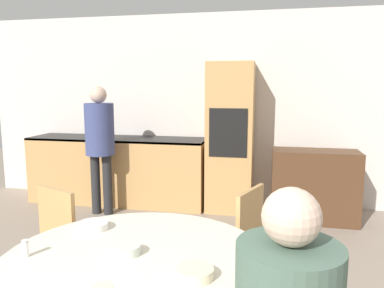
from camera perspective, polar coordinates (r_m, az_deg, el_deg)
The scene contains 11 objects.
wall_back at distance 5.21m, azimuth 4.52°, elevation 5.23°, with size 6.99×0.05×2.60m.
kitchen_counter at distance 5.36m, azimuth -11.21°, elevation -3.75°, with size 2.48×0.60×0.92m.
oven_unit at distance 4.89m, azimuth 5.87°, elevation 0.99°, with size 0.59×0.59×1.92m.
sideboard at distance 4.76m, azimuth 18.14°, elevation -6.09°, with size 1.00×0.45×0.87m.
chair_far_left at distance 2.78m, azimuth -21.32°, elevation -15.04°, with size 0.53×0.53×0.93m.
chair_far_right at distance 2.72m, azimuth 6.93°, elevation -15.04°, with size 0.52×0.52×0.93m.
person_standing at distance 4.81m, azimuth -13.87°, elevation 1.08°, with size 0.36×0.36×1.62m.
bowl_near at distance 1.74m, azimuth 0.50°, elevation -19.06°, with size 0.16×0.16×0.05m.
bowl_centre at distance 2.34m, azimuth -14.82°, elevation -11.95°, with size 0.18×0.18×0.04m.
bowl_far at distance 1.98m, azimuth -9.85°, elevation -15.61°, with size 0.14×0.14×0.05m.
salt_shaker at distance 2.09m, azimuth -24.05°, elevation -14.31°, with size 0.03×0.03×0.09m.
Camera 1 is at (0.65, -0.52, 1.61)m, focal length 35.00 mm.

